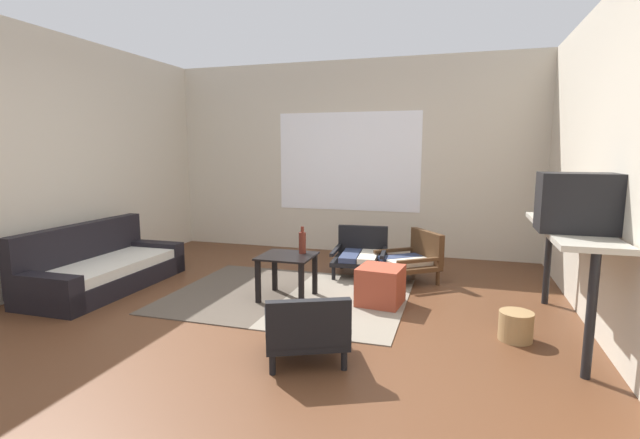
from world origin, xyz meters
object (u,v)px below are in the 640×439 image
at_px(couch, 102,269).
at_px(clay_vase, 564,206).
at_px(console_shelf, 569,239).
at_px(armchair_by_window, 361,253).
at_px(armchair_corner, 413,258).
at_px(ottoman_orange, 380,286).
at_px(crt_television, 579,203).
at_px(glass_bottle, 302,242).
at_px(coffee_table, 287,265).
at_px(wicker_basket, 516,326).
at_px(armchair_striped_foreground, 306,329).

xyz_separation_m(couch, clay_vase, (4.45, 0.33, 0.79)).
bearing_deg(console_shelf, armchair_by_window, 145.81).
relative_size(armchair_corner, ottoman_orange, 2.01).
bearing_deg(crt_television, glass_bottle, 166.64).
relative_size(coffee_table, armchair_by_window, 0.76).
height_order(ottoman_orange, glass_bottle, glass_bottle).
bearing_deg(ottoman_orange, clay_vase, -0.11).
height_order(crt_television, wicker_basket, crt_television).
bearing_deg(crt_television, armchair_corner, 131.68).
bearing_deg(clay_vase, armchair_corner, 144.41).
relative_size(armchair_by_window, armchair_striped_foreground, 0.93).
relative_size(couch, armchair_striped_foreground, 2.40).
bearing_deg(armchair_striped_foreground, crt_television, 24.27).
xyz_separation_m(couch, armchair_by_window, (2.52, 1.37, 0.05)).
bearing_deg(crt_television, armchair_striped_foreground, -155.73).
height_order(couch, ottoman_orange, couch).
bearing_deg(couch, clay_vase, 4.26).
bearing_deg(wicker_basket, armchair_corner, 122.73).
bearing_deg(armchair_by_window, couch, -151.55).
bearing_deg(wicker_basket, console_shelf, 33.86).
relative_size(couch, console_shelf, 1.06).
bearing_deg(ottoman_orange, armchair_striped_foreground, -102.33).
bearing_deg(couch, armchair_striped_foreground, -20.89).
distance_m(couch, console_shelf, 4.48).
bearing_deg(glass_bottle, crt_television, -13.36).
bearing_deg(armchair_striped_foreground, glass_bottle, 110.08).
bearing_deg(armchair_by_window, glass_bottle, -110.43).
bearing_deg(armchair_striped_foreground, armchair_by_window, 92.85).
height_order(armchair_corner, clay_vase, clay_vase).
distance_m(armchair_striped_foreground, clay_vase, 2.37).
relative_size(console_shelf, crt_television, 2.98).
bearing_deg(crt_television, coffee_table, 170.06).
bearing_deg(armchair_by_window, crt_television, -39.13).
bearing_deg(armchair_by_window, ottoman_orange, -68.28).
xyz_separation_m(couch, wicker_basket, (4.08, -0.19, -0.09)).
height_order(couch, armchair_striped_foreground, couch).
distance_m(armchair_striped_foreground, crt_television, 2.15).
bearing_deg(crt_television, couch, 177.48).
relative_size(armchair_by_window, armchair_corner, 0.84).
distance_m(couch, ottoman_orange, 2.95).
bearing_deg(ottoman_orange, armchair_corner, 77.16).
relative_size(clay_vase, glass_bottle, 1.20).
relative_size(armchair_by_window, console_shelf, 0.41).
relative_size(coffee_table, armchair_striped_foreground, 0.71).
relative_size(ottoman_orange, wicker_basket, 1.57).
height_order(console_shelf, wicker_basket, console_shelf).
bearing_deg(couch, armchair_corner, 21.85).
height_order(armchair_striped_foreground, ottoman_orange, armchair_striped_foreground).
bearing_deg(armchair_by_window, wicker_basket, -45.00).
height_order(armchair_by_window, crt_television, crt_television).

